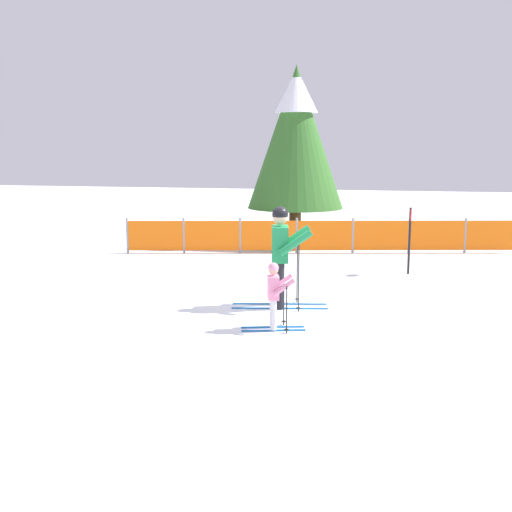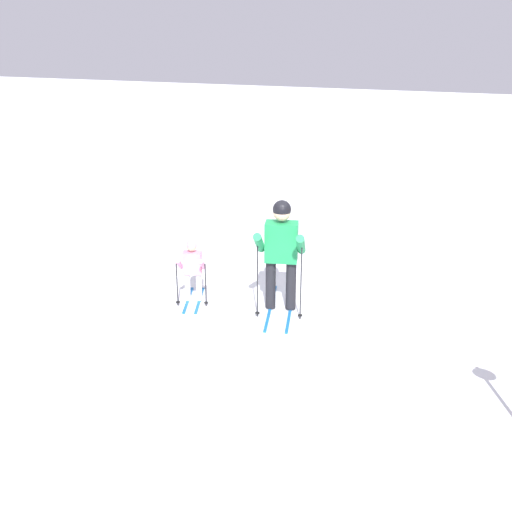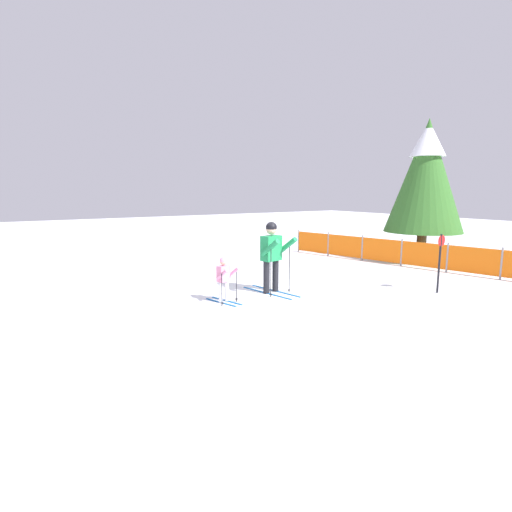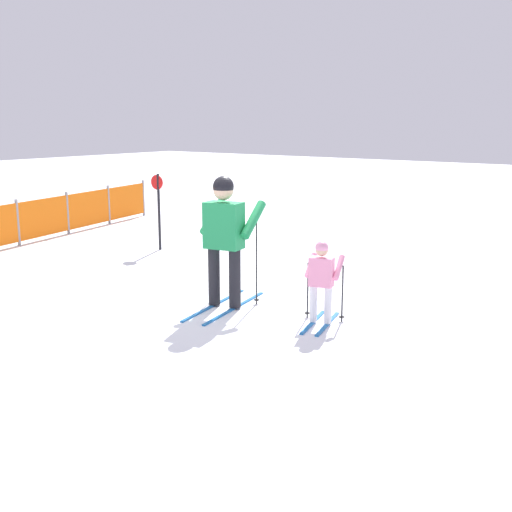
# 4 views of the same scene
# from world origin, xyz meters

# --- Properties ---
(ground_plane) EXTENTS (60.00, 60.00, 0.00)m
(ground_plane) POSITION_xyz_m (0.00, 0.00, 0.00)
(ground_plane) COLOR white
(skier_adult) EXTENTS (1.69, 0.82, 1.75)m
(skier_adult) POSITION_xyz_m (-0.13, -0.17, 1.05)
(skier_adult) COLOR #1966B2
(skier_adult) RESTS_ON ground_plane
(skier_child) EXTENTS (1.00, 0.53, 1.04)m
(skier_child) POSITION_xyz_m (0.00, -1.57, 0.60)
(skier_child) COLOR #1966B2
(skier_child) RESTS_ON ground_plane
(trail_marker) EXTENTS (0.05, 0.28, 1.45)m
(trail_marker) POSITION_xyz_m (2.09, 3.27, 0.90)
(trail_marker) COLOR black
(trail_marker) RESTS_ON ground_plane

